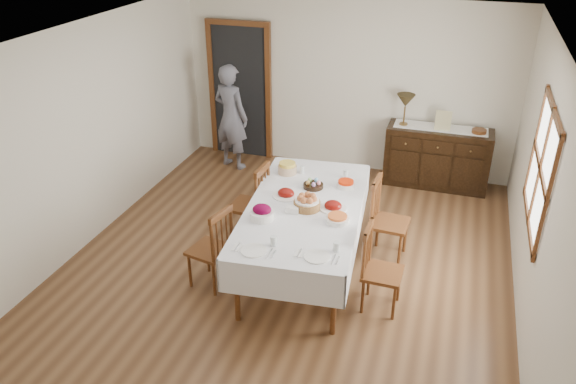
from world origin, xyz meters
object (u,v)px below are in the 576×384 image
(chair_left_near, at_px, (213,247))
(sideboard, at_px, (437,157))
(chair_left_far, at_px, (253,202))
(person, at_px, (231,113))
(table_lamp, at_px, (406,101))
(chair_right_near, at_px, (378,268))
(chair_right_far, at_px, (386,218))
(dining_table, at_px, (304,213))

(chair_left_near, bearing_deg, sideboard, 159.13)
(chair_left_far, bearing_deg, person, -147.39)
(chair_left_far, distance_m, table_lamp, 2.76)
(chair_left_far, relative_size, table_lamp, 2.21)
(chair_left_near, relative_size, chair_left_far, 0.95)
(chair_left_far, xyz_separation_m, chair_right_near, (1.68, -0.85, -0.04))
(chair_right_far, xyz_separation_m, table_lamp, (-0.10, 2.08, 0.73))
(chair_right_near, height_order, table_lamp, table_lamp)
(dining_table, xyz_separation_m, sideboard, (1.25, 2.64, -0.28))
(chair_left_far, relative_size, person, 0.58)
(chair_left_near, height_order, person, person)
(sideboard, bearing_deg, table_lamp, -178.81)
(chair_right_far, height_order, person, person)
(chair_left_near, bearing_deg, dining_table, 136.88)
(chair_left_far, distance_m, chair_right_far, 1.61)
(chair_left_near, bearing_deg, person, -148.93)
(chair_right_near, distance_m, chair_right_far, 0.97)
(dining_table, bearing_deg, person, 122.79)
(chair_left_near, bearing_deg, chair_left_far, -171.59)
(chair_right_near, height_order, sideboard, chair_right_near)
(person, bearing_deg, chair_left_near, 126.49)
(chair_left_far, distance_m, chair_right_near, 1.88)
(chair_left_far, bearing_deg, chair_right_far, 97.58)
(dining_table, height_order, sideboard, sideboard)
(sideboard, bearing_deg, chair_right_near, -96.57)
(dining_table, bearing_deg, sideboard, 59.28)
(chair_right_far, bearing_deg, chair_left_near, 127.79)
(dining_table, distance_m, chair_left_far, 0.92)
(chair_right_near, height_order, chair_right_far, chair_right_far)
(person, height_order, table_lamp, person)
(chair_left_near, relative_size, person, 0.55)
(chair_left_near, distance_m, sideboard, 3.85)
(dining_table, xyz_separation_m, chair_left_far, (-0.78, 0.43, -0.21))
(chair_right_near, xyz_separation_m, chair_right_far, (-0.07, 0.96, 0.03))
(chair_right_near, relative_size, sideboard, 0.64)
(sideboard, bearing_deg, chair_right_far, -101.52)
(chair_right_near, bearing_deg, chair_right_far, 5.69)
(dining_table, height_order, chair_left_far, chair_left_far)
(dining_table, distance_m, chair_right_near, 1.02)
(chair_left_far, bearing_deg, chair_right_near, 66.65)
(person, bearing_deg, chair_right_far, 163.48)
(chair_left_near, xyz_separation_m, sideboard, (2.10, 3.23, -0.04))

